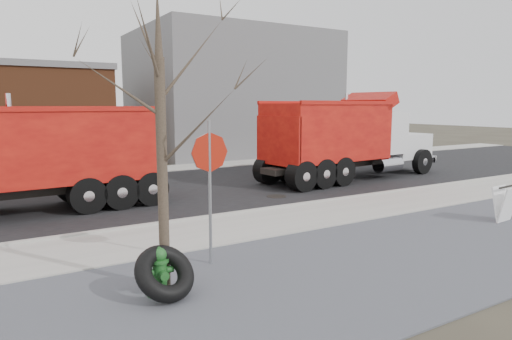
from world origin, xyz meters
TOP-DOWN VIEW (x-y plane):
  - ground at (0.00, 0.00)m, footprint 120.00×120.00m
  - gravel_verge at (0.00, -3.50)m, footprint 60.00×5.00m
  - sidewalk at (0.00, 0.25)m, footprint 60.00×2.50m
  - curb at (0.00, 1.55)m, footprint 60.00×0.15m
  - road at (0.00, 6.30)m, footprint 60.00×9.40m
  - far_sidewalk at (0.00, 12.00)m, footprint 60.00×2.00m
  - building_grey at (9.00, 18.00)m, footprint 12.00×10.00m
  - bare_tree at (-3.20, -2.60)m, footprint 3.20×3.20m
  - fire_hydrant at (-3.38, -2.85)m, footprint 0.48×0.47m
  - truck_tire at (-3.36, -3.03)m, footprint 1.23×1.15m
  - stop_sign at (-1.97, -1.88)m, footprint 0.79×0.06m
  - sandwich_board at (6.44, -3.00)m, footprint 0.75×0.51m
  - dump_truck_red_a at (7.76, 4.89)m, footprint 9.41×3.39m
  - dump_truck_red_b at (-4.54, 4.92)m, footprint 8.36×2.84m

SIDE VIEW (x-z plane):
  - ground at x=0.00m, z-range 0.00..0.00m
  - road at x=0.00m, z-range 0.00..0.02m
  - gravel_verge at x=0.00m, z-range 0.00..0.03m
  - sidewalk at x=0.00m, z-range 0.00..0.06m
  - far_sidewalk at x=0.00m, z-range 0.00..0.06m
  - curb at x=0.00m, z-range 0.00..0.11m
  - fire_hydrant at x=-3.38m, z-range -0.04..0.82m
  - truck_tire at x=-3.36m, z-range -0.01..0.93m
  - sandwich_board at x=6.44m, z-range 0.03..1.02m
  - dump_truck_red_b at x=-4.54m, z-range 0.03..3.55m
  - dump_truck_red_a at x=7.76m, z-range 0.03..3.77m
  - stop_sign at x=-1.97m, z-range 0.52..3.45m
  - bare_tree at x=-3.20m, z-range 0.70..5.90m
  - building_grey at x=9.00m, z-range 0.00..8.00m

